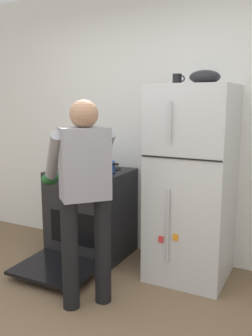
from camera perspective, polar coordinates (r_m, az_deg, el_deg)
name	(u,v)px	position (r m, az deg, el deg)	size (l,w,h in m)	color
kitchen_wall_back	(156,124)	(3.81, 4.63, 6.72)	(6.00, 0.10, 2.70)	white
refrigerator	(192,184)	(3.35, 10.08, -2.38)	(0.68, 0.72, 1.72)	silver
stove_range	(91,214)	(3.88, -5.47, -7.00)	(0.76, 1.21, 0.90)	black
person_cook	(84,186)	(2.83, -6.44, -2.72)	(0.68, 0.71, 1.60)	black
red_pot	(102,167)	(3.65, -3.76, 0.21)	(0.37, 0.27, 0.11)	#19479E
coffee_mug	(177,79)	(3.37, 7.89, 13.33)	(0.11, 0.08, 0.10)	black
pepper_mill	(77,158)	(4.10, -7.51, 1.55)	(0.05, 0.05, 0.14)	brown
mixing_bowl	(205,77)	(3.25, 12.00, 13.49)	(0.26, 0.26, 0.12)	black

